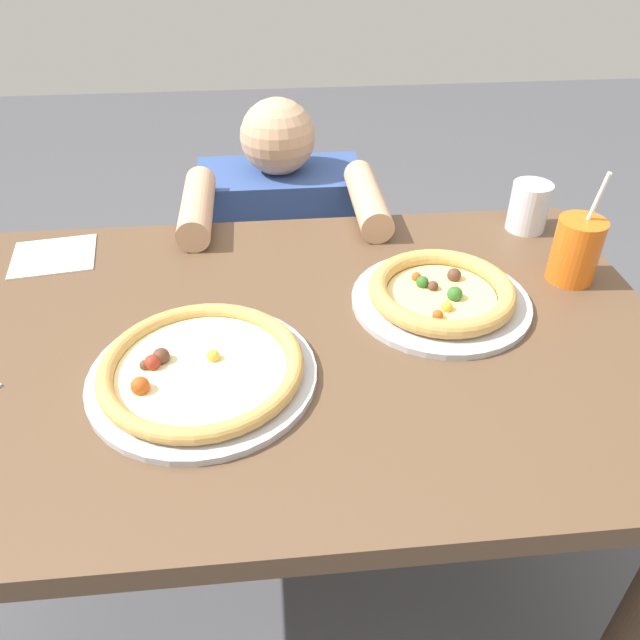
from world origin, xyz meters
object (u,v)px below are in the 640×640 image
(water_cup_clear, at_px, (529,206))
(diner_seated, at_px, (284,288))
(drink_cup_colored, at_px, (576,250))
(pizza_far, at_px, (441,294))
(pizza_near, at_px, (201,369))

(water_cup_clear, xyz_separation_m, diner_seated, (-0.52, 0.33, -0.39))
(drink_cup_colored, bearing_deg, pizza_far, -167.37)
(water_cup_clear, bearing_deg, pizza_near, -147.72)
(water_cup_clear, bearing_deg, pizza_far, -134.15)
(drink_cup_colored, height_order, water_cup_clear, drink_cup_colored)
(pizza_far, bearing_deg, drink_cup_colored, 12.63)
(water_cup_clear, height_order, diner_seated, diner_seated)
(diner_seated, bearing_deg, drink_cup_colored, -44.88)
(pizza_near, bearing_deg, pizza_far, 21.21)
(pizza_near, height_order, diner_seated, diner_seated)
(pizza_near, relative_size, water_cup_clear, 3.39)
(pizza_far, xyz_separation_m, diner_seated, (-0.26, 0.59, -0.36))
(pizza_near, xyz_separation_m, pizza_far, (0.41, 0.16, 0.00))
(pizza_near, distance_m, pizza_far, 0.45)
(water_cup_clear, relative_size, diner_seated, 0.11)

